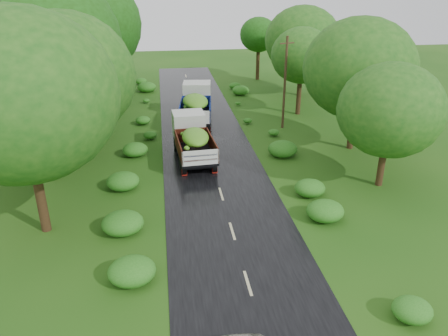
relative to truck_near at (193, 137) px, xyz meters
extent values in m
plane|color=#1A4A0F|center=(1.17, -13.68, -1.52)|extent=(120.00, 120.00, 0.00)
cube|color=black|center=(1.17, -8.68, -1.51)|extent=(6.50, 80.00, 0.02)
cube|color=#BFB78C|center=(1.17, -13.68, -1.49)|extent=(0.12, 1.60, 0.00)
cube|color=#BFB78C|center=(1.17, -9.68, -1.49)|extent=(0.12, 1.60, 0.00)
cube|color=#BFB78C|center=(1.17, -5.68, -1.49)|extent=(0.12, 1.60, 0.00)
cube|color=#BFB78C|center=(1.17, -1.68, -1.49)|extent=(0.12, 1.60, 0.00)
cube|color=#BFB78C|center=(1.17, 2.32, -1.49)|extent=(0.12, 1.60, 0.00)
cube|color=#BFB78C|center=(1.17, 6.32, -1.49)|extent=(0.12, 1.60, 0.00)
cube|color=#BFB78C|center=(1.17, 10.32, -1.49)|extent=(0.12, 1.60, 0.00)
cube|color=#BFB78C|center=(1.17, 14.32, -1.49)|extent=(0.12, 1.60, 0.00)
cube|color=#BFB78C|center=(1.17, 18.32, -1.49)|extent=(0.12, 1.60, 0.00)
cube|color=#BFB78C|center=(1.17, 22.32, -1.49)|extent=(0.12, 1.60, 0.00)
cube|color=#BFB78C|center=(1.17, 26.32, -1.49)|extent=(0.12, 1.60, 0.00)
cube|color=black|center=(0.02, -0.32, -0.87)|extent=(2.07, 5.71, 0.28)
cylinder|color=black|center=(-1.07, 1.66, -1.02)|extent=(0.34, 1.01, 1.00)
cylinder|color=black|center=(0.85, 1.78, -1.02)|extent=(0.34, 1.01, 1.00)
cylinder|color=black|center=(-0.86, -1.65, -1.02)|extent=(0.34, 1.01, 1.00)
cylinder|color=black|center=(1.07, -1.53, -1.02)|extent=(0.34, 1.01, 1.00)
cylinder|color=black|center=(-0.80, -2.67, -1.02)|extent=(0.34, 1.01, 1.00)
cylinder|color=black|center=(1.13, -2.54, -1.02)|extent=(0.34, 1.01, 1.00)
cube|color=#670E09|center=(-0.77, -3.01, -1.24)|extent=(0.34, 0.06, 0.45)
cube|color=#670E09|center=(1.15, -2.88, -1.24)|extent=(0.34, 0.06, 0.45)
cube|color=silver|center=(-0.12, 1.92, 0.22)|extent=(2.32, 2.03, 1.89)
cube|color=black|center=(0.09, -1.36, -0.65)|extent=(2.56, 4.42, 0.16)
cube|color=#4D1A0D|center=(-1.02, -1.43, -0.10)|extent=(0.35, 4.28, 0.95)
cube|color=#4D1A0D|center=(1.19, -1.29, -0.10)|extent=(0.35, 4.28, 0.95)
cube|color=#4D1A0D|center=(-0.05, 0.74, -0.10)|extent=(2.29, 0.23, 0.95)
cube|color=silver|center=(0.22, -3.46, -0.10)|extent=(2.29, 0.23, 0.95)
ellipsoid|color=#308017|center=(0.09, -1.36, 0.50)|extent=(2.15, 3.71, 1.00)
cube|color=black|center=(0.90, 7.68, -0.81)|extent=(2.61, 6.27, 0.30)
cylinder|color=black|center=(0.13, 10.01, -0.98)|extent=(0.43, 1.11, 1.08)
cylinder|color=black|center=(2.21, 9.75, -0.98)|extent=(0.43, 1.11, 1.08)
cylinder|color=black|center=(-0.32, 6.44, -0.98)|extent=(0.43, 1.11, 1.08)
cylinder|color=black|center=(1.76, 6.18, -0.98)|extent=(0.43, 1.11, 1.08)
cylinder|color=black|center=(-0.45, 5.34, -0.98)|extent=(0.43, 1.11, 1.08)
cylinder|color=black|center=(1.63, 5.08, -0.98)|extent=(0.43, 1.11, 1.08)
cube|color=#670E09|center=(-0.50, 4.98, -1.21)|extent=(0.37, 0.09, 0.49)
cube|color=#670E09|center=(1.58, 4.72, -1.21)|extent=(0.37, 0.09, 0.49)
cube|color=silver|center=(1.20, 10.09, 0.36)|extent=(2.62, 2.33, 2.05)
cube|color=black|center=(0.76, 6.56, -0.58)|extent=(3.04, 4.92, 0.17)
cube|color=navy|center=(-0.43, 6.71, 0.02)|extent=(0.66, 4.62, 1.03)
cube|color=navy|center=(1.94, 6.41, 0.02)|extent=(0.66, 4.62, 1.03)
cube|color=navy|center=(1.04, 8.82, 0.02)|extent=(2.48, 0.40, 1.03)
cube|color=silver|center=(0.47, 4.30, 0.02)|extent=(2.48, 0.40, 1.03)
ellipsoid|color=#308017|center=(0.76, 6.56, 0.67)|extent=(2.56, 4.13, 1.08)
cylinder|color=#382616|center=(7.79, 5.36, 2.15)|extent=(0.26, 0.26, 7.33)
cube|color=#382616|center=(7.79, 5.36, 5.26)|extent=(1.24, 0.50, 0.09)
cylinder|color=black|center=(-7.93, -8.22, 2.34)|extent=(0.46, 0.46, 7.70)
ellipsoid|color=#1A470D|center=(-7.93, -8.22, 5.26)|extent=(4.13, 4.13, 3.72)
cylinder|color=black|center=(-8.95, -2.12, 2.10)|extent=(0.45, 0.45, 7.22)
ellipsoid|color=#1A470D|center=(-8.95, -2.12, 4.84)|extent=(3.93, 3.93, 3.54)
cylinder|color=black|center=(-8.13, 1.64, 1.62)|extent=(0.43, 0.43, 6.27)
ellipsoid|color=#1A470D|center=(-8.13, 1.64, 4.01)|extent=(4.32, 4.32, 3.88)
cylinder|color=black|center=(-10.75, 8.06, 2.41)|extent=(0.47, 0.47, 7.86)
ellipsoid|color=#1A470D|center=(-10.75, 8.06, 5.40)|extent=(4.93, 4.93, 4.43)
cylinder|color=black|center=(-9.24, 11.92, 2.08)|extent=(0.45, 0.45, 7.19)
ellipsoid|color=#1A470D|center=(-9.24, 11.92, 4.81)|extent=(3.26, 3.26, 2.93)
cylinder|color=black|center=(-9.03, 16.51, 2.62)|extent=(0.48, 0.48, 8.27)
ellipsoid|color=#1A470D|center=(-9.03, 16.51, 5.77)|extent=(4.74, 4.74, 4.27)
cylinder|color=black|center=(-9.08, 22.26, 2.05)|extent=(0.45, 0.45, 7.12)
ellipsoid|color=#1A470D|center=(-9.08, 22.26, 4.75)|extent=(4.00, 4.00, 3.60)
cylinder|color=black|center=(10.72, -5.81, 1.13)|extent=(0.41, 0.41, 5.28)
ellipsoid|color=#195314|center=(10.72, -5.81, 3.13)|extent=(3.44, 3.44, 3.10)
cylinder|color=black|center=(11.43, 0.21, 1.76)|extent=(0.44, 0.44, 6.55)
ellipsoid|color=#195314|center=(11.43, 0.21, 4.25)|extent=(3.90, 3.90, 3.51)
cylinder|color=black|center=(10.18, 8.93, 1.45)|extent=(0.42, 0.42, 5.93)
ellipsoid|color=#195314|center=(10.18, 8.93, 3.70)|extent=(3.26, 3.26, 2.93)
cylinder|color=black|center=(12.30, 15.47, 1.62)|extent=(0.43, 0.43, 6.28)
ellipsoid|color=#195314|center=(12.30, 15.47, 4.01)|extent=(3.88, 3.88, 3.49)
cylinder|color=black|center=(9.55, 23.22, 1.44)|extent=(0.42, 0.42, 5.91)
ellipsoid|color=#195314|center=(9.55, 23.22, 3.69)|extent=(2.96, 2.96, 2.66)
camera|label=1|loc=(-1.86, -27.81, 10.12)|focal=35.00mm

